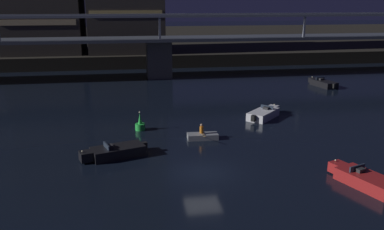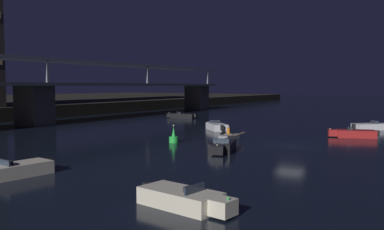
% 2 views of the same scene
% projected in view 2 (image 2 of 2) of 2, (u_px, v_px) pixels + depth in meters
% --- Properties ---
extents(ground_plane, '(400.00, 400.00, 0.00)m').
position_uv_depth(ground_plane, '(291.00, 146.00, 37.39)').
color(ground_plane, black).
extents(river_bridge, '(92.58, 6.40, 9.38)m').
position_uv_depth(river_bridge, '(34.00, 93.00, 56.64)').
color(river_bridge, '#4C4944').
rests_on(river_bridge, ground).
extents(speedboat_near_left, '(5.14, 2.94, 1.16)m').
position_uv_depth(speedboat_near_left, '(222.00, 146.00, 34.38)').
color(speedboat_near_left, black).
rests_on(speedboat_near_left, ground).
extents(speedboat_near_center, '(3.02, 5.11, 1.16)m').
position_uv_depth(speedboat_near_center, '(354.00, 134.00, 43.70)').
color(speedboat_near_center, maroon).
rests_on(speedboat_near_center, ground).
extents(speedboat_near_right, '(4.40, 4.38, 1.16)m').
position_uv_depth(speedboat_near_right, '(370.00, 127.00, 51.16)').
color(speedboat_near_right, silver).
rests_on(speedboat_near_right, ground).
extents(speedboat_mid_left, '(4.35, 4.43, 1.16)m').
position_uv_depth(speedboat_mid_left, '(216.00, 126.00, 51.27)').
color(speedboat_mid_left, silver).
rests_on(speedboat_mid_left, ground).
extents(speedboat_mid_center, '(2.30, 5.23, 1.16)m').
position_uv_depth(speedboat_mid_center, '(184.00, 199.00, 18.45)').
color(speedboat_mid_center, beige).
rests_on(speedboat_mid_center, ground).
extents(speedboat_mid_right, '(5.23, 2.20, 1.16)m').
position_uv_depth(speedboat_mid_right, '(14.00, 170.00, 24.71)').
color(speedboat_mid_right, beige).
rests_on(speedboat_mid_right, ground).
extents(speedboat_far_left, '(2.54, 5.22, 1.16)m').
position_uv_depth(speedboat_far_left, '(182.00, 116.00, 69.63)').
color(speedboat_far_left, black).
rests_on(speedboat_far_left, ground).
extents(channel_buoy, '(0.90, 0.90, 1.76)m').
position_uv_depth(channel_buoy, '(174.00, 138.00, 39.62)').
color(channel_buoy, green).
rests_on(channel_buoy, ground).
extents(dinghy_with_paddler, '(2.64, 2.41, 1.36)m').
position_uv_depth(dinghy_with_paddler, '(229.00, 137.00, 42.18)').
color(dinghy_with_paddler, gray).
rests_on(dinghy_with_paddler, ground).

